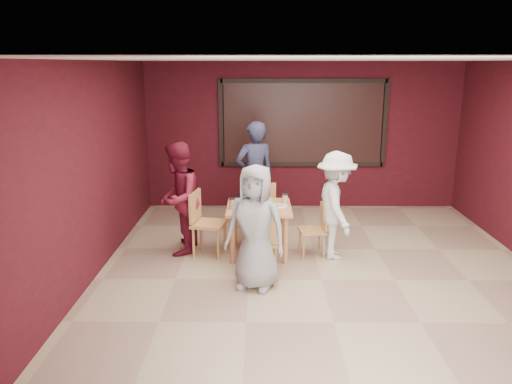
{
  "coord_description": "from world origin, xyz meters",
  "views": [
    {
      "loc": [
        -0.81,
        -6.06,
        2.76
      ],
      "look_at": [
        -0.87,
        0.92,
        0.95
      ],
      "focal_mm": 35.0,
      "sensor_mm": 36.0,
      "label": 1
    }
  ],
  "objects_px": {
    "diner_left": "(178,199)",
    "diner_right": "(336,206)",
    "chair_right": "(317,227)",
    "dining_table": "(259,212)",
    "diner_front": "(255,227)",
    "diner_back": "(255,176)",
    "chair_left": "(204,219)",
    "chair_back": "(264,208)",
    "chair_front": "(262,239)"
  },
  "relations": [
    {
      "from": "chair_back",
      "to": "diner_back",
      "type": "bearing_deg",
      "value": 107.79
    },
    {
      "from": "diner_left",
      "to": "diner_right",
      "type": "relative_size",
      "value": 1.06
    },
    {
      "from": "chair_left",
      "to": "diner_back",
      "type": "relative_size",
      "value": 0.51
    },
    {
      "from": "diner_front",
      "to": "chair_right",
      "type": "bearing_deg",
      "value": 70.03
    },
    {
      "from": "dining_table",
      "to": "chair_left",
      "type": "bearing_deg",
      "value": -179.97
    },
    {
      "from": "diner_back",
      "to": "chair_back",
      "type": "bearing_deg",
      "value": 86.6
    },
    {
      "from": "dining_table",
      "to": "diner_front",
      "type": "height_order",
      "value": "diner_front"
    },
    {
      "from": "dining_table",
      "to": "chair_front",
      "type": "bearing_deg",
      "value": -86.31
    },
    {
      "from": "dining_table",
      "to": "chair_left",
      "type": "distance_m",
      "value": 0.82
    },
    {
      "from": "chair_front",
      "to": "chair_back",
      "type": "relative_size",
      "value": 1.0
    },
    {
      "from": "diner_front",
      "to": "diner_right",
      "type": "xyz_separation_m",
      "value": [
        1.14,
        1.03,
        -0.01
      ]
    },
    {
      "from": "chair_front",
      "to": "diner_front",
      "type": "xyz_separation_m",
      "value": [
        -0.09,
        -0.4,
        0.29
      ]
    },
    {
      "from": "diner_front",
      "to": "diner_back",
      "type": "relative_size",
      "value": 0.86
    },
    {
      "from": "dining_table",
      "to": "diner_right",
      "type": "relative_size",
      "value": 0.6
    },
    {
      "from": "chair_front",
      "to": "diner_left",
      "type": "relative_size",
      "value": 0.53
    },
    {
      "from": "dining_table",
      "to": "diner_back",
      "type": "distance_m",
      "value": 1.24
    },
    {
      "from": "chair_back",
      "to": "chair_right",
      "type": "height_order",
      "value": "chair_back"
    },
    {
      "from": "diner_back",
      "to": "diner_left",
      "type": "height_order",
      "value": "diner_back"
    },
    {
      "from": "diner_front",
      "to": "chair_back",
      "type": "bearing_deg",
      "value": 105.11
    },
    {
      "from": "chair_back",
      "to": "diner_front",
      "type": "relative_size",
      "value": 0.56
    },
    {
      "from": "diner_right",
      "to": "diner_left",
      "type": "bearing_deg",
      "value": 78.74
    },
    {
      "from": "diner_front",
      "to": "diner_back",
      "type": "distance_m",
      "value": 2.34
    },
    {
      "from": "diner_left",
      "to": "diner_front",
      "type": "bearing_deg",
      "value": 49.28
    },
    {
      "from": "chair_left",
      "to": "diner_right",
      "type": "distance_m",
      "value": 1.94
    },
    {
      "from": "diner_front",
      "to": "chair_front",
      "type": "bearing_deg",
      "value": 96.51
    },
    {
      "from": "diner_back",
      "to": "diner_right",
      "type": "distance_m",
      "value": 1.77
    },
    {
      "from": "chair_back",
      "to": "chair_left",
      "type": "relative_size",
      "value": 0.93
    },
    {
      "from": "chair_left",
      "to": "diner_left",
      "type": "relative_size",
      "value": 0.57
    },
    {
      "from": "chair_back",
      "to": "diner_left",
      "type": "distance_m",
      "value": 1.47
    },
    {
      "from": "diner_left",
      "to": "diner_right",
      "type": "xyz_separation_m",
      "value": [
        2.29,
        -0.18,
        -0.05
      ]
    },
    {
      "from": "dining_table",
      "to": "chair_right",
      "type": "height_order",
      "value": "dining_table"
    },
    {
      "from": "diner_right",
      "to": "chair_back",
      "type": "bearing_deg",
      "value": 44.06
    },
    {
      "from": "chair_left",
      "to": "chair_right",
      "type": "bearing_deg",
      "value": -1.1
    },
    {
      "from": "diner_back",
      "to": "diner_left",
      "type": "distance_m",
      "value": 1.6
    },
    {
      "from": "chair_left",
      "to": "diner_back",
      "type": "bearing_deg",
      "value": 58.55
    },
    {
      "from": "diner_back",
      "to": "dining_table",
      "type": "bearing_deg",
      "value": 72.3
    },
    {
      "from": "chair_back",
      "to": "diner_left",
      "type": "height_order",
      "value": "diner_left"
    },
    {
      "from": "chair_back",
      "to": "diner_front",
      "type": "xyz_separation_m",
      "value": [
        -0.12,
        -1.86,
        0.29
      ]
    },
    {
      "from": "chair_back",
      "to": "diner_front",
      "type": "height_order",
      "value": "diner_front"
    },
    {
      "from": "chair_left",
      "to": "diner_left",
      "type": "height_order",
      "value": "diner_left"
    },
    {
      "from": "diner_back",
      "to": "chair_left",
      "type": "bearing_deg",
      "value": 37.35
    },
    {
      "from": "chair_back",
      "to": "chair_front",
      "type": "bearing_deg",
      "value": -91.33
    },
    {
      "from": "chair_left",
      "to": "diner_right",
      "type": "relative_size",
      "value": 0.61
    },
    {
      "from": "dining_table",
      "to": "chair_front",
      "type": "xyz_separation_m",
      "value": [
        0.05,
        -0.73,
        -0.15
      ]
    },
    {
      "from": "dining_table",
      "to": "diner_left",
      "type": "height_order",
      "value": "diner_left"
    },
    {
      "from": "diner_front",
      "to": "diner_right",
      "type": "distance_m",
      "value": 1.54
    },
    {
      "from": "chair_right",
      "to": "diner_back",
      "type": "xyz_separation_m",
      "value": [
        -0.92,
        1.24,
        0.49
      ]
    },
    {
      "from": "chair_front",
      "to": "diner_front",
      "type": "bearing_deg",
      "value": -102.33
    },
    {
      "from": "chair_right",
      "to": "dining_table",
      "type": "bearing_deg",
      "value": 177.82
    },
    {
      "from": "chair_right",
      "to": "diner_front",
      "type": "height_order",
      "value": "diner_front"
    }
  ]
}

